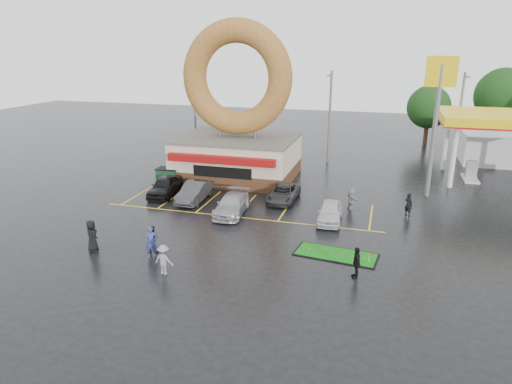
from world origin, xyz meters
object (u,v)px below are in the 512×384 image
(streetlight_right, at_px, (459,118))
(car_silver, at_px, (232,204))
(shell_sign, at_px, (438,101))
(person_cameraman, at_px, (356,262))
(person_blue, at_px, (151,242))
(car_black, at_px, (165,186))
(car_grey, at_px, (283,193))
(car_white, at_px, (330,212))
(streetlight_left, at_px, (195,111))
(gas_station, at_px, (507,134))
(streetlight_mid, at_px, (330,115))
(dumpster, at_px, (168,176))
(donut_shop, at_px, (237,128))
(putting_green, at_px, (336,254))
(car_dgrey, at_px, (195,192))

(streetlight_right, relative_size, car_silver, 1.94)
(shell_sign, relative_size, person_cameraman, 6.38)
(person_blue, bearing_deg, car_black, 82.11)
(car_black, bearing_deg, streetlight_right, 28.60)
(streetlight_right, distance_m, car_grey, 20.12)
(car_white, bearing_deg, streetlight_left, 133.84)
(car_grey, bearing_deg, person_cameraman, -59.46)
(gas_station, relative_size, car_black, 3.11)
(streetlight_mid, bearing_deg, dumpster, -136.20)
(streetlight_right, bearing_deg, donut_shop, -154.79)
(donut_shop, distance_m, gas_station, 24.35)
(car_silver, height_order, car_grey, car_silver)
(donut_shop, relative_size, streetlight_mid, 1.50)
(donut_shop, distance_m, streetlight_left, 9.87)
(shell_sign, xyz_separation_m, putting_green, (-5.62, -12.75, -7.34))
(car_grey, bearing_deg, car_white, -39.51)
(shell_sign, height_order, dumpster, shell_sign)
(person_cameraman, bearing_deg, car_white, -179.10)
(donut_shop, xyz_separation_m, putting_green, (10.38, -13.72, -4.43))
(streetlight_mid, relative_size, car_black, 2.05)
(car_black, bearing_deg, car_dgrey, -18.26)
(donut_shop, bearing_deg, car_white, -42.61)
(car_dgrey, relative_size, dumpster, 2.44)
(putting_green, bearing_deg, car_silver, 148.83)
(car_black, bearing_deg, dumpster, 106.32)
(shell_sign, height_order, car_black, shell_sign)
(donut_shop, distance_m, putting_green, 17.76)
(putting_green, bearing_deg, streetlight_mid, 98.86)
(shell_sign, bearing_deg, person_cameraman, -106.18)
(streetlight_right, height_order, car_silver, streetlight_right)
(streetlight_left, bearing_deg, shell_sign, -18.99)
(car_silver, distance_m, dumpster, 9.29)
(person_blue, bearing_deg, person_cameraman, -27.28)
(streetlight_mid, xyz_separation_m, person_cameraman, (4.62, -24.00, -3.95))
(streetlight_right, bearing_deg, gas_station, -13.75)
(streetlight_mid, height_order, car_silver, streetlight_mid)
(streetlight_mid, distance_m, car_black, 18.53)
(donut_shop, xyz_separation_m, car_black, (-3.87, -6.50, -3.72))
(streetlight_right, xyz_separation_m, car_white, (-9.65, -17.54, -4.12))
(gas_station, height_order, car_dgrey, gas_station)
(car_grey, relative_size, person_cameraman, 2.60)
(streetlight_left, bearing_deg, car_grey, -44.60)
(car_black, xyz_separation_m, person_cameraman, (15.49, -9.55, 0.08))
(car_grey, relative_size, dumpster, 2.40)
(streetlight_left, xyz_separation_m, person_cameraman, (18.62, -23.00, -3.95))
(streetlight_mid, xyz_separation_m, dumpster, (-12.03, -11.54, -4.13))
(donut_shop, bearing_deg, person_cameraman, -54.09)
(car_black, xyz_separation_m, car_grey, (9.27, 1.22, -0.15))
(streetlight_right, bearing_deg, putting_green, -110.83)
(car_grey, distance_m, putting_green, 9.81)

